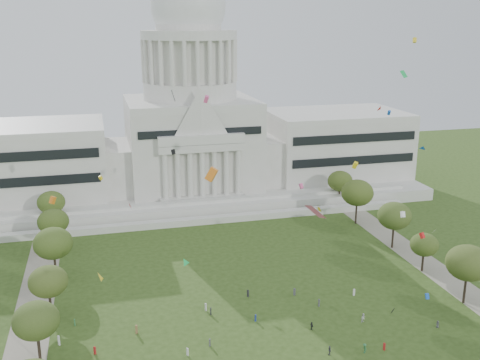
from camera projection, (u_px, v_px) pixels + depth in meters
capitol at (191, 133)px, 197.47m from camera, size 160.00×64.50×91.30m
path_left at (30, 329)px, 114.15m from camera, size 8.00×160.00×0.04m
path_right at (445, 277)px, 137.23m from camera, size 8.00×160.00×0.04m
row_tree_l_2 at (36, 321)px, 100.72m from camera, size 8.42×8.42×11.97m
row_tree_r_2 at (468, 263)px, 121.98m from camera, size 9.55×9.55×13.58m
row_tree_l_3 at (48, 282)px, 116.50m from camera, size 8.12×8.12×11.55m
row_tree_r_3 at (424, 245)px, 138.62m from camera, size 7.01×7.01×9.98m
row_tree_l_4 at (53, 243)px, 133.42m from camera, size 9.29×9.29×13.21m
row_tree_r_4 at (394, 216)px, 152.59m from camera, size 9.19×9.19×13.06m
row_tree_l_5 at (53, 222)px, 150.73m from camera, size 8.33×8.33×11.85m
row_tree_r_5 at (357, 193)px, 170.88m from camera, size 9.82×9.82×13.96m
row_tree_l_6 at (51, 202)px, 167.25m from camera, size 8.19×8.19×11.64m
row_tree_r_6 at (340, 181)px, 188.57m from camera, size 8.42×8.42×11.97m
person_0 at (438, 324)px, 114.39m from camera, size 0.79×0.90×1.55m
person_2 at (363, 318)px, 116.41m from camera, size 1.14×0.96×2.00m
person_3 at (364, 348)px, 105.61m from camera, size 0.70×1.29×1.96m
person_4 at (330, 350)px, 105.04m from camera, size 0.68×1.16×1.91m
person_10 at (312, 326)px, 113.54m from camera, size 0.75×1.13×1.78m
distant_crowd at (203, 344)px, 107.10m from camera, size 64.64×37.56×1.95m
kite_swarm at (306, 188)px, 98.20m from camera, size 98.76×109.63×66.71m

